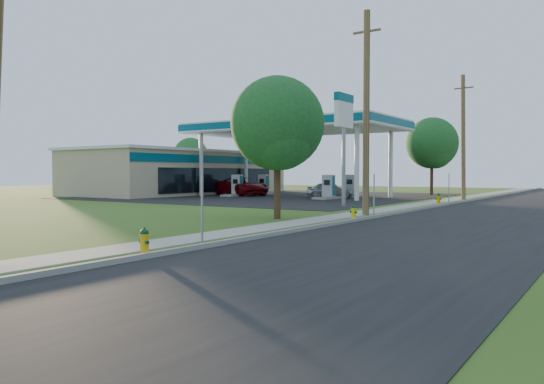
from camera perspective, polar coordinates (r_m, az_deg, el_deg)
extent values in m
plane|color=#2E4F11|center=(12.14, -21.81, -7.75)|extent=(140.00, 140.00, 0.00)
cube|color=black|center=(17.68, 15.97, -4.61)|extent=(8.00, 120.00, 0.02)
cube|color=gray|center=(19.28, 4.57, -3.79)|extent=(0.15, 120.00, 0.15)
cube|color=gray|center=(20.20, 0.23, -3.69)|extent=(1.50, 120.00, 0.03)
cube|color=black|center=(46.63, 0.17, -0.43)|extent=(26.00, 28.00, 0.02)
cylinder|color=brown|center=(26.10, 10.11, 8.32)|extent=(0.32, 0.32, 9.80)
cube|color=brown|center=(26.80, 10.16, 16.64)|extent=(1.40, 0.10, 0.10)
cylinder|color=brown|center=(43.10, 19.88, 5.54)|extent=(0.49, 0.32, 9.50)
cube|color=brown|center=(43.50, 19.94, 10.48)|extent=(1.40, 0.10, 0.12)
cube|color=gray|center=(14.61, -7.54, -2.03)|extent=(0.05, 0.04, 2.00)
cube|color=gray|center=(24.70, 10.91, -0.39)|extent=(0.05, 0.04, 2.00)
cube|color=gray|center=(36.24, 18.49, 0.31)|extent=(0.05, 0.04, 2.00)
cylinder|color=silver|center=(47.34, -7.62, 2.90)|extent=(0.36, 0.36, 5.50)
cylinder|color=silver|center=(52.46, -2.82, 2.83)|extent=(0.36, 0.36, 5.50)
cylinder|color=silver|center=(39.04, 9.11, 3.08)|extent=(0.36, 0.36, 5.50)
cylinder|color=silver|center=(45.11, 12.64, 2.91)|extent=(0.36, 0.36, 5.50)
cube|color=silver|center=(45.67, 2.27, 6.97)|extent=(18.00, 9.00, 0.90)
cube|color=#004D63|center=(45.67, 2.27, 6.97)|extent=(18.15, 9.15, 0.63)
cube|color=silver|center=(45.64, 2.27, 6.58)|extent=(18.18, 9.18, 0.10)
cube|color=gray|center=(46.46, -3.77, -0.35)|extent=(1.20, 3.20, 0.18)
cube|color=#9EA0A3|center=(46.43, -3.77, 0.83)|extent=(0.90, 0.50, 1.70)
cube|color=#004D63|center=(46.43, -3.77, 0.83)|extent=(0.94, 0.40, 1.50)
cube|color=black|center=(46.21, -3.98, 1.14)|extent=(0.50, 0.02, 0.40)
cube|color=gray|center=(41.57, 6.09, -0.64)|extent=(1.20, 3.20, 0.18)
cube|color=#9EA0A3|center=(41.54, 6.10, 0.68)|extent=(0.90, 0.50, 1.70)
cube|color=#004D63|center=(41.54, 6.10, 0.68)|extent=(0.94, 0.40, 1.50)
cube|color=black|center=(41.30, 5.92, 1.02)|extent=(0.50, 0.02, 0.40)
cube|color=gray|center=(49.68, -0.94, -0.19)|extent=(1.20, 3.20, 0.18)
cube|color=#9EA0A3|center=(49.66, -0.94, 0.92)|extent=(0.90, 0.50, 1.70)
cube|color=#004D63|center=(49.66, -0.94, 0.92)|extent=(0.94, 0.40, 1.50)
cube|color=black|center=(49.43, -1.12, 1.20)|extent=(0.50, 0.02, 0.40)
cube|color=gray|center=(45.15, 8.47, -0.44)|extent=(1.20, 3.20, 0.18)
cube|color=#9EA0A3|center=(45.11, 8.47, 0.78)|extent=(0.90, 0.50, 1.70)
cube|color=#004D63|center=(45.11, 8.47, 0.78)|extent=(0.94, 0.40, 1.50)
cube|color=black|center=(44.87, 8.33, 1.09)|extent=(0.50, 0.02, 0.40)
cube|color=tan|center=(53.49, -9.68, 1.99)|extent=(10.00, 22.00, 4.00)
cube|color=#004D63|center=(50.17, -5.52, 3.49)|extent=(0.06, 22.00, 0.70)
cube|color=black|center=(50.15, -5.51, 1.32)|extent=(0.06, 16.06, 2.20)
cube|color=silver|center=(53.53, -9.69, 4.26)|extent=(10.40, 22.40, 0.25)
cylinder|color=gray|center=(32.58, 7.72, 2.85)|extent=(0.24, 0.24, 5.00)
cube|color=silver|center=(32.79, 7.74, 8.63)|extent=(0.30, 2.00, 2.00)
cube|color=#004D63|center=(32.89, 7.75, 10.01)|extent=(0.34, 2.04, 0.50)
cylinder|color=#352715|center=(23.51, 0.57, 1.07)|extent=(0.30, 0.30, 3.26)
sphere|color=#194F20|center=(23.61, 0.57, 7.41)|extent=(4.17, 4.17, 4.17)
sphere|color=#194F20|center=(23.09, 0.99, 5.90)|extent=(2.87, 2.87, 2.87)
cylinder|color=#352715|center=(51.00, 16.80, 1.75)|extent=(0.30, 0.30, 3.69)
sphere|color=#194F20|center=(51.07, 16.83, 5.07)|extent=(4.72, 4.72, 4.72)
sphere|color=#194F20|center=(50.63, 17.16, 4.25)|extent=(3.25, 3.25, 3.25)
cylinder|color=#352715|center=(65.42, -8.74, 1.68)|extent=(0.30, 0.30, 3.27)
sphere|color=#194F20|center=(65.45, -8.75, 3.98)|extent=(4.19, 4.19, 4.19)
sphere|color=#194F20|center=(64.94, -8.67, 3.41)|extent=(2.88, 2.88, 2.88)
cylinder|color=gold|center=(13.32, -13.53, -6.68)|extent=(0.27, 0.27, 0.06)
cylinder|color=gold|center=(13.28, -13.54, -5.57)|extent=(0.21, 0.21, 0.58)
cylinder|color=gold|center=(13.25, -13.55, -4.50)|extent=(0.27, 0.27, 0.04)
sphere|color=#0A3A1C|center=(13.24, -13.55, -4.33)|extent=(0.22, 0.22, 0.22)
cylinder|color=#0A3A1C|center=(13.23, -13.56, -3.83)|extent=(0.05, 0.05, 0.06)
cylinder|color=#0A3A1C|center=(13.21, -14.08, -5.27)|extent=(0.14, 0.14, 0.11)
cylinder|color=#0A3A1C|center=(13.39, -13.79, -5.17)|extent=(0.12, 0.11, 0.09)
cylinder|color=#0A3A1C|center=(13.15, -13.30, -5.30)|extent=(0.12, 0.11, 0.09)
cylinder|color=yellow|center=(23.26, 8.77, -2.92)|extent=(0.25, 0.25, 0.05)
cylinder|color=yellow|center=(23.24, 8.78, -2.32)|extent=(0.20, 0.20, 0.54)
cylinder|color=yellow|center=(23.23, 8.78, -1.75)|extent=(0.25, 0.25, 0.04)
sphere|color=#073C1F|center=(23.23, 8.78, -1.66)|extent=(0.21, 0.21, 0.21)
cylinder|color=#073C1F|center=(23.22, 8.78, -1.39)|extent=(0.05, 0.05, 0.05)
cylinder|color=#073C1F|center=(23.15, 8.56, -2.16)|extent=(0.13, 0.14, 0.10)
cylinder|color=#073C1F|center=(23.33, 8.56, -2.13)|extent=(0.11, 0.11, 0.08)
cylinder|color=#073C1F|center=(23.15, 9.00, -2.16)|extent=(0.11, 0.11, 0.08)
cylinder|color=#DCA604|center=(35.27, 17.48, -1.30)|extent=(0.29, 0.29, 0.06)
cylinder|color=#DCA604|center=(35.26, 17.49, -0.85)|extent=(0.23, 0.23, 0.62)
cylinder|color=#DCA604|center=(35.24, 17.49, -0.41)|extent=(0.29, 0.29, 0.04)
sphere|color=#0B3B18|center=(35.24, 17.49, -0.34)|extent=(0.24, 0.24, 0.24)
cylinder|color=#0B3B18|center=(35.24, 17.49, -0.14)|extent=(0.05, 0.05, 0.06)
cylinder|color=#0B3B18|center=(35.14, 17.34, -0.72)|extent=(0.15, 0.16, 0.11)
cylinder|color=#0B3B18|center=(35.34, 17.30, -0.70)|extent=(0.13, 0.13, 0.09)
cylinder|color=#0B3B18|center=(35.16, 17.67, -0.72)|extent=(0.13, 0.13, 0.09)
imported|color=#65050B|center=(47.85, -3.26, 0.61)|extent=(6.56, 4.81, 1.66)
imported|color=#B9BBC0|center=(43.37, 6.34, 0.23)|extent=(4.18, 2.89, 1.32)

